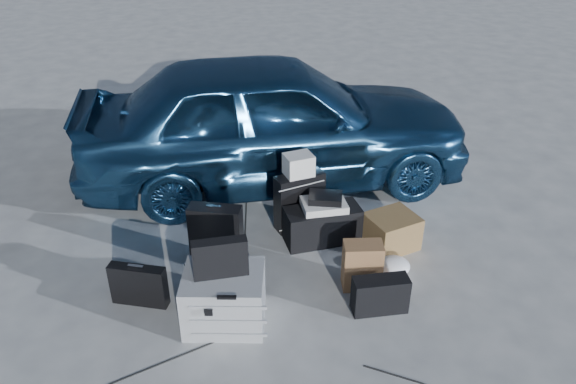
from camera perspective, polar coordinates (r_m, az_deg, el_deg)
The scene contains 15 objects.
ground at distance 4.74m, azimuth 1.83°, elevation -11.27°, with size 60.00×60.00×0.00m, color silver.
car at distance 6.23m, azimuth -1.44°, elevation 7.36°, with size 1.72×4.26×1.45m, color #24537E.
pelican_case at distance 4.48m, azimuth -6.50°, elevation -10.67°, with size 0.62×0.50×0.45m, color #9B9DA0.
laptop_bag at distance 4.25m, azimuth -6.91°, elevation -6.69°, with size 0.42×0.10×0.31m, color black.
briefcase at distance 4.79m, azimuth -14.93°, elevation -9.14°, with size 0.47×0.10×0.37m, color black.
suitcase_left at distance 5.02m, azimuth -7.28°, elevation -4.50°, with size 0.46×0.17×0.60m, color black.
suitcase_right at distance 5.52m, azimuth 1.16°, elevation -0.92°, with size 0.49×0.17×0.58m, color black.
white_carton at distance 5.33m, azimuth 1.08°, elevation 2.77°, with size 0.26×0.21×0.21m, color silver.
duffel_bag at distance 5.37m, azimuth 3.50°, elevation -3.36°, with size 0.71×0.30×0.36m, color black.
flat_box_white at distance 5.27m, azimuth 3.67°, elevation -1.31°, with size 0.41×0.31×0.07m, color silver.
flat_box_black at distance 5.25m, azimuth 3.82°, elevation -0.59°, with size 0.31×0.22×0.07m, color black.
kraft_bag at distance 4.82m, azimuth 7.54°, elevation -7.41°, with size 0.33×0.20×0.43m, color #986B42.
cardboard_box at distance 5.38m, azimuth 10.48°, elevation -3.95°, with size 0.44×0.38×0.33m, color brown.
plastic_bag at distance 5.09m, azimuth 10.69°, elevation -7.39°, with size 0.29×0.25×0.16m, color white.
messenger_bag at distance 4.64m, azimuth 9.35°, elevation -10.27°, with size 0.45×0.17×0.31m, color black.
Camera 1 is at (-0.92, -3.44, 3.13)m, focal length 35.00 mm.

